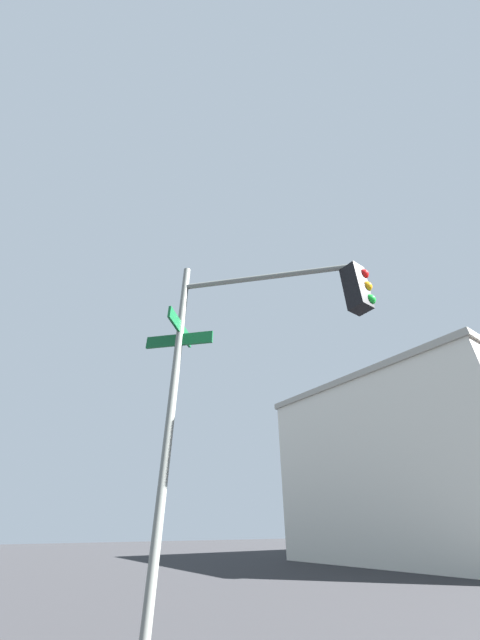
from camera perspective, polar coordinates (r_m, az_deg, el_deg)
traffic_signal_near at (r=4.93m, az=3.55°, el=-3.98°), size 2.65×2.56×5.70m
building_stucco at (r=30.41m, az=33.98°, el=-21.35°), size 14.47×21.86×9.98m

